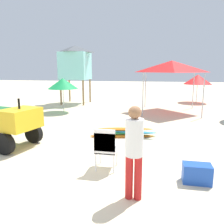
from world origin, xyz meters
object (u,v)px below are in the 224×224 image
stacked_plastic_chairs (106,145)px  beach_umbrella_left (198,79)px  surfboard_pile (124,132)px  lifeguard_tower (75,63)px  beach_umbrella_mid (63,83)px  popup_canopy (172,66)px  cooler_box (197,173)px  lifeguard_near_left (134,147)px  utility_cart (1,120)px

stacked_plastic_chairs → beach_umbrella_left: 12.55m
surfboard_pile → lifeguard_tower: lifeguard_tower is taller
beach_umbrella_mid → popup_canopy: bearing=11.4°
popup_canopy → cooler_box: popup_canopy is taller
lifeguard_near_left → surfboard_pile: bearing=100.5°
beach_umbrella_mid → surfboard_pile: bearing=-45.3°
popup_canopy → beach_umbrella_mid: popup_canopy is taller
popup_canopy → lifeguard_tower: (-6.21, 2.05, 0.31)m
utility_cart → lifeguard_tower: 8.97m
popup_canopy → lifeguard_tower: size_ratio=0.74×
stacked_plastic_chairs → lifeguard_near_left: 1.33m
stacked_plastic_chairs → cooler_box: stacked_plastic_chairs is taller
utility_cart → beach_umbrella_mid: (-0.29, 5.49, 0.79)m
utility_cart → stacked_plastic_chairs: (3.56, -1.15, -0.18)m
cooler_box → beach_umbrella_left: bearing=80.4°
lifeguard_tower → surfboard_pile: bearing=-58.8°
utility_cart → beach_umbrella_left: bearing=54.7°
beach_umbrella_mid → cooler_box: 9.11m
lifeguard_tower → cooler_box: bearing=-58.1°
stacked_plastic_chairs → lifeguard_near_left: bearing=-54.5°
stacked_plastic_chairs → surfboard_pile: bearing=89.0°
lifeguard_tower → lifeguard_near_left: bearing=-65.2°
utility_cart → lifeguard_tower: (-0.73, 8.71, 2.01)m
lifeguard_near_left → lifeguard_tower: (-5.04, 10.89, 1.81)m
stacked_plastic_chairs → beach_umbrella_mid: beach_umbrella_mid is taller
surfboard_pile → cooler_box: size_ratio=4.13×
popup_canopy → lifeguard_tower: bearing=161.7°
utility_cart → cooler_box: (5.54, -1.36, -0.58)m
lifeguard_near_left → popup_canopy: 9.05m
lifeguard_near_left → beach_umbrella_left: beach_umbrella_left is taller
lifeguard_tower → beach_umbrella_mid: 3.46m
popup_canopy → cooler_box: size_ratio=5.10×
lifeguard_near_left → cooler_box: (1.24, 0.82, -0.78)m
beach_umbrella_left → cooler_box: (-2.04, -12.06, -1.44)m
stacked_plastic_chairs → lifeguard_tower: (-4.30, 9.86, 2.19)m
cooler_box → beach_umbrella_mid: bearing=130.4°
utility_cart → beach_umbrella_left: 13.13m
stacked_plastic_chairs → beach_umbrella_left: (4.01, 11.84, 1.04)m
lifeguard_near_left → beach_umbrella_mid: size_ratio=0.92×
beach_umbrella_mid → cooler_box: size_ratio=3.27×
lifeguard_tower → beach_umbrella_left: bearing=13.4°
surfboard_pile → beach_umbrella_mid: (-3.91, 3.95, 1.42)m
utility_cart → lifeguard_near_left: lifeguard_near_left is taller
lifeguard_tower → popup_canopy: bearing=-18.3°
lifeguard_tower → utility_cart: bearing=-85.2°
stacked_plastic_chairs → surfboard_pile: stacked_plastic_chairs is taller
stacked_plastic_chairs → popup_canopy: size_ratio=0.35×
lifeguard_near_left → lifeguard_tower: 12.14m
utility_cart → stacked_plastic_chairs: size_ratio=2.70×
popup_canopy → cooler_box: bearing=-89.6°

